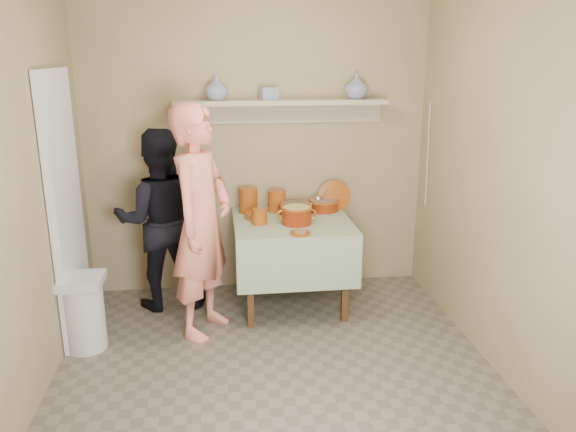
{
  "coord_description": "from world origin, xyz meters",
  "views": [
    {
      "loc": [
        -0.34,
        -3.16,
        2.11
      ],
      "look_at": [
        0.15,
        0.75,
        0.95
      ],
      "focal_mm": 35.0,
      "sensor_mm": 36.0,
      "label": 1
    }
  ],
  "objects": [
    {
      "name": "ground",
      "position": [
        0.0,
        0.0,
        0.0
      ],
      "size": [
        3.5,
        3.5,
        0.0
      ],
      "primitive_type": "plane",
      "color": "#666050",
      "rests_on": "ground"
    },
    {
      "name": "trash_bin",
      "position": [
        -1.36,
        0.71,
        0.28
      ],
      "size": [
        0.32,
        0.32,
        0.56
      ],
      "color": "silver",
      "rests_on": "ground"
    },
    {
      "name": "plate_stack_b",
      "position": [
        0.15,
        1.55,
        0.85
      ],
      "size": [
        0.16,
        0.16,
        0.19
      ],
      "primitive_type": "cylinder",
      "color": "#7E340B",
      "rests_on": "serving_table"
    },
    {
      "name": "propped_lid",
      "position": [
        0.66,
        1.56,
        0.88
      ],
      "size": [
        0.29,
        0.08,
        0.28
      ],
      "primitive_type": "cylinder",
      "rotation": [
        1.43,
        0.0,
        -0.09
      ],
      "color": "#7E340B",
      "rests_on": "serving_table"
    },
    {
      "name": "ladle",
      "position": [
        0.52,
        1.52,
        0.87
      ],
      "size": [
        0.08,
        0.26,
        0.19
      ],
      "color": "silver",
      "rests_on": "cazuela_meat_b"
    },
    {
      "name": "person_cook",
      "position": [
        -0.48,
        0.89,
        0.88
      ],
      "size": [
        0.66,
        0.76,
        1.76
      ],
      "primitive_type": "imported",
      "rotation": [
        0.0,
        0.0,
        1.11
      ],
      "color": "#F17E68",
      "rests_on": "ground"
    },
    {
      "name": "cazuela_rice",
      "position": [
        0.27,
        1.16,
        0.85
      ],
      "size": [
        0.33,
        0.25,
        0.14
      ],
      "color": "#641300",
      "rests_on": "serving_table"
    },
    {
      "name": "bowl_stack",
      "position": [
        -0.03,
        1.19,
        0.82
      ],
      "size": [
        0.13,
        0.13,
        0.13
      ],
      "primitive_type": "cylinder",
      "color": "#7E340B",
      "rests_on": "serving_table"
    },
    {
      "name": "cazuela_meat_b",
      "position": [
        0.56,
        1.52,
        0.82
      ],
      "size": [
        0.28,
        0.28,
        0.1
      ],
      "color": "#641300",
      "rests_on": "serving_table"
    },
    {
      "name": "vase_right",
      "position": [
        0.85,
        1.61,
        1.83
      ],
      "size": [
        0.21,
        0.21,
        0.21
      ],
      "primitive_type": "imported",
      "rotation": [
        0.0,
        0.0,
        -0.03
      ],
      "color": "navy",
      "rests_on": "wall_shelf"
    },
    {
      "name": "room_shell",
      "position": [
        0.0,
        0.0,
        1.61
      ],
      "size": [
        3.04,
        3.54,
        2.62
      ],
      "color": "#9F8961",
      "rests_on": "ground"
    },
    {
      "name": "empty_bowl",
      "position": [
        -0.05,
        1.36,
        0.79
      ],
      "size": [
        0.17,
        0.17,
        0.05
      ],
      "primitive_type": "cylinder",
      "color": "#7E340B",
      "rests_on": "serving_table"
    },
    {
      "name": "cazuela_meat_a",
      "position": [
        0.3,
        1.45,
        0.82
      ],
      "size": [
        0.3,
        0.3,
        0.1
      ],
      "color": "#641300",
      "rests_on": "serving_table"
    },
    {
      "name": "vase_left",
      "position": [
        -0.34,
        1.61,
        1.82
      ],
      "size": [
        0.27,
        0.27,
        0.2
      ],
      "primitive_type": "imported",
      "rotation": [
        0.0,
        0.0,
        0.66
      ],
      "color": "navy",
      "rests_on": "wall_shelf"
    },
    {
      "name": "ceramic_box",
      "position": [
        0.1,
        1.64,
        1.77
      ],
      "size": [
        0.17,
        0.14,
        0.1
      ],
      "primitive_type": "cube",
      "rotation": [
        0.0,
        0.0,
        0.26
      ],
      "color": "navy",
      "rests_on": "wall_shelf"
    },
    {
      "name": "person_helper",
      "position": [
        -0.85,
        1.4,
        0.76
      ],
      "size": [
        0.78,
        0.63,
        1.52
      ],
      "primitive_type": "imported",
      "rotation": [
        0.0,
        0.0,
        -3.06
      ],
      "color": "black",
      "rests_on": "ground"
    },
    {
      "name": "front_plate",
      "position": [
        0.26,
        0.88,
        0.77
      ],
      "size": [
        0.16,
        0.16,
        0.03
      ],
      "color": "#7E340B",
      "rests_on": "serving_table"
    },
    {
      "name": "wall_shelf",
      "position": [
        0.2,
        1.65,
        1.67
      ],
      "size": [
        1.8,
        0.25,
        0.21
      ],
      "color": "tan",
      "rests_on": "room_shell"
    },
    {
      "name": "plate_stack_a",
      "position": [
        -0.1,
        1.55,
        0.87
      ],
      "size": [
        0.16,
        0.16,
        0.22
      ],
      "primitive_type": "cylinder",
      "color": "#7E340B",
      "rests_on": "serving_table"
    },
    {
      "name": "electrical_cord",
      "position": [
        1.47,
        1.48,
        1.25
      ],
      "size": [
        0.01,
        0.05,
        0.9
      ],
      "color": "silver",
      "rests_on": "wall_shelf"
    },
    {
      "name": "tile_panel",
      "position": [
        -1.46,
        0.95,
        1.0
      ],
      "size": [
        0.06,
        0.7,
        2.0
      ],
      "primitive_type": "cube",
      "color": "silver",
      "rests_on": "ground"
    },
    {
      "name": "serving_table",
      "position": [
        0.25,
        1.28,
        0.64
      ],
      "size": [
        0.97,
        0.97,
        0.76
      ],
      "color": "#4C2D16",
      "rests_on": "ground"
    }
  ]
}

